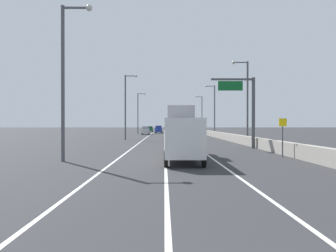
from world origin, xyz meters
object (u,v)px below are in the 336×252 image
Objects in this scene: lamp_post_right_second at (246,97)px; box_truck at (182,134)px; car_green_0 at (150,129)px; lamp_post_left_far at (139,111)px; car_silver_1 at (146,130)px; lamp_post_left_near at (66,72)px; car_blue_3 at (159,129)px; lamp_post_left_mid at (127,103)px; speed_advisory_sign at (283,134)px; overhead_sign_gantry at (246,104)px; lamp_post_right_third at (213,107)px; lamp_post_right_fourth at (201,112)px; car_yellow_2 at (169,129)px.

box_truck is at bearing -120.43° from lamp_post_right_second.
car_green_0 is (-15.18, 57.48, -5.20)m from lamp_post_right_second.
lamp_post_left_far reaches higher than car_silver_1.
lamp_post_left_near is 2.31× the size of car_blue_3.
lamp_post_left_mid is at bearing 105.89° from box_truck.
speed_advisory_sign is at bearing -74.21° from car_silver_1.
car_silver_1 is (2.11, 50.83, -5.12)m from lamp_post_left_near.
overhead_sign_gantry is 11.99m from box_truck.
car_blue_3 is 0.48× the size of box_truck.
lamp_post_left_near is 2.48× the size of car_silver_1.
box_truck is at bearing -174.84° from speed_advisory_sign.
lamp_post_right_third is at bearing -66.36° from car_green_0.
car_blue_3 is at bearing 82.37° from lamp_post_left_mid.
lamp_post_right_fourth reaches higher than car_blue_3.
speed_advisory_sign is at bearing -73.54° from lamp_post_left_far.
lamp_post_right_fourth is 13.37m from car_blue_3.
lamp_post_left_far reaches higher than box_truck.
car_green_0 is at bearing 100.78° from speed_advisory_sign.
lamp_post_right_third is 20.78m from lamp_post_left_mid.
car_green_0 is at bearing 113.64° from lamp_post_right_third.
overhead_sign_gantry is 7.09m from lamp_post_right_second.
lamp_post_right_fourth reaches higher than overhead_sign_gantry.
lamp_post_left_near is at bearing -96.42° from car_yellow_2.
box_truck is at bearing -129.49° from overhead_sign_gantry.
car_blue_3 is (5.13, 62.40, -5.07)m from lamp_post_left_near.
lamp_post_right_third reaches higher than car_blue_3.
lamp_post_right_fourth is at bearing 81.39° from box_truck.
box_truck is at bearing -81.64° from lamp_post_left_far.
car_green_0 is 12.71m from car_blue_3.
speed_advisory_sign is at bearing -83.98° from car_yellow_2.
lamp_post_right_fourth is 14.50m from car_yellow_2.
car_blue_3 is at bearing 52.29° from lamp_post_left_far.
lamp_post_right_second is 2.45× the size of car_yellow_2.
speed_advisory_sign is at bearing 8.15° from lamp_post_left_near.
car_green_0 is (2.05, 74.73, -5.20)m from lamp_post_left_near.
speed_advisory_sign is 0.28× the size of lamp_post_right_second.
overhead_sign_gantry is 1.61× the size of car_blue_3.
lamp_post_right_third is 25.42m from car_blue_3.
lamp_post_right_second and lamp_post_left_mid have the same top height.
speed_advisory_sign is at bearing -91.47° from lamp_post_right_fourth.
lamp_post_right_second is 23.25m from lamp_post_right_third.
lamp_post_left_mid reaches higher than speed_advisory_sign.
overhead_sign_gantry is 1.75× the size of car_green_0.
lamp_post_left_near is 1.11× the size of box_truck.
car_yellow_2 is at bearing -8.31° from car_green_0.
lamp_post_right_fourth is at bearing -47.79° from car_yellow_2.
lamp_post_right_third is 2.31× the size of car_blue_3.
lamp_post_left_mid is at bearing 147.50° from lamp_post_right_second.
box_truck is (2.88, -60.83, 0.77)m from car_blue_3.
lamp_post_right_third is 1.00× the size of lamp_post_left_far.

